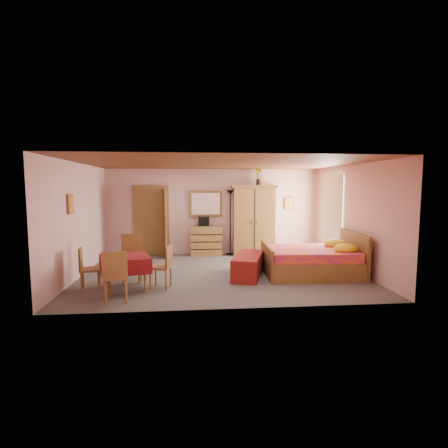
{
  "coord_description": "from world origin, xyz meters",
  "views": [
    {
      "loc": [
        -0.7,
        -8.18,
        2.05
      ],
      "look_at": [
        0.1,
        0.3,
        1.15
      ],
      "focal_mm": 28.0,
      "sensor_mm": 36.0,
      "label": 1
    }
  ],
  "objects": [
    {
      "name": "chair_north",
      "position": [
        -1.99,
        -0.54,
        0.51
      ],
      "size": [
        0.52,
        0.52,
        1.02
      ],
      "primitive_type": "cube",
      "rotation": [
        0.0,
        0.0,
        3.27
      ],
      "color": "#AD6F3A",
      "rests_on": "floor"
    },
    {
      "name": "doorway",
      "position": [
        -1.9,
        2.47,
        1.02
      ],
      "size": [
        1.06,
        0.12,
        2.15
      ],
      "primitive_type": "cube",
      "color": "#9E6B35",
      "rests_on": "floor"
    },
    {
      "name": "window",
      "position": [
        3.21,
        1.2,
        1.45
      ],
      "size": [
        0.08,
        1.4,
        1.95
      ],
      "primitive_type": "cube",
      "color": "white",
      "rests_on": "wall_right"
    },
    {
      "name": "sunflower_vase",
      "position": [
        1.33,
        2.26,
        2.37
      ],
      "size": [
        0.22,
        0.22,
        0.51
      ],
      "primitive_type": "cube",
      "rotation": [
        0.0,
        0.0,
        0.06
      ],
      "color": "yellow",
      "rests_on": "wardrobe"
    },
    {
      "name": "chair_south",
      "position": [
        -2.06,
        -1.9,
        0.47
      ],
      "size": [
        0.49,
        0.49,
        0.94
      ],
      "primitive_type": "cube",
      "rotation": [
        0.0,
        0.0,
        0.18
      ],
      "color": "#AD6D3A",
      "rests_on": "floor"
    },
    {
      "name": "wall_mirror",
      "position": [
        -0.26,
        2.47,
        1.55
      ],
      "size": [
        1.0,
        0.09,
        0.79
      ],
      "primitive_type": "cube",
      "rotation": [
        0.0,
        0.0,
        0.04
      ],
      "color": "white",
      "rests_on": "wall_back"
    },
    {
      "name": "wall_right",
      "position": [
        3.25,
        0.0,
        1.3
      ],
      "size": [
        0.1,
        5.0,
        2.6
      ],
      "primitive_type": "cube",
      "color": "#E2A9A4",
      "rests_on": "floor"
    },
    {
      "name": "ceiling",
      "position": [
        0.0,
        0.0,
        2.6
      ],
      "size": [
        6.5,
        6.5,
        0.0
      ],
      "primitive_type": "plane",
      "rotation": [
        3.14,
        0.0,
        0.0
      ],
      "color": "brown",
      "rests_on": "wall_back"
    },
    {
      "name": "floor_lamp",
      "position": [
        0.48,
        2.28,
        0.98
      ],
      "size": [
        0.3,
        0.3,
        1.97
      ],
      "primitive_type": "cube",
      "rotation": [
        0.0,
        0.0,
        -0.21
      ],
      "color": "black",
      "rests_on": "floor"
    },
    {
      "name": "wall_back",
      "position": [
        0.0,
        2.5,
        1.3
      ],
      "size": [
        6.5,
        0.1,
        2.6
      ],
      "primitive_type": "cube",
      "color": "#E2A9A4",
      "rests_on": "floor"
    },
    {
      "name": "bench",
      "position": [
        0.6,
        -0.37,
        0.25
      ],
      "size": [
        0.99,
        1.6,
        0.5
      ],
      "primitive_type": "cube",
      "rotation": [
        0.0,
        0.0,
        -0.31
      ],
      "color": "maroon",
      "rests_on": "floor"
    },
    {
      "name": "wall_left",
      "position": [
        -3.25,
        0.0,
        1.3
      ],
      "size": [
        0.1,
        5.0,
        2.6
      ],
      "primitive_type": "cube",
      "color": "#E2A9A4",
      "rests_on": "floor"
    },
    {
      "name": "bed",
      "position": [
        2.09,
        -0.31,
        0.5
      ],
      "size": [
        2.27,
        1.85,
        1.0
      ],
      "primitive_type": "cube",
      "rotation": [
        0.0,
        0.0,
        -0.07
      ],
      "color": "#D21488",
      "rests_on": "floor"
    },
    {
      "name": "stereo",
      "position": [
        -0.33,
        2.31,
        1.03
      ],
      "size": [
        0.32,
        0.24,
        0.29
      ],
      "primitive_type": "cube",
      "rotation": [
        0.0,
        0.0,
        0.03
      ],
      "color": "black",
      "rests_on": "chest_of_drawers"
    },
    {
      "name": "picture_left",
      "position": [
        -3.22,
        -0.6,
        1.7
      ],
      "size": [
        0.04,
        0.32,
        0.42
      ],
      "primitive_type": "cube",
      "color": "orange",
      "rests_on": "wall_left"
    },
    {
      "name": "chair_west",
      "position": [
        -2.72,
        -1.12,
        0.43
      ],
      "size": [
        0.45,
        0.45,
        0.85
      ],
      "primitive_type": "cube",
      "rotation": [
        0.0,
        0.0,
        -1.39
      ],
      "color": "#A97739",
      "rests_on": "floor"
    },
    {
      "name": "dining_table",
      "position": [
        -2.03,
        -1.18,
        0.34
      ],
      "size": [
        1.16,
        1.16,
        0.68
      ],
      "primitive_type": "cube",
      "rotation": [
        0.0,
        0.0,
        0.3
      ],
      "color": "maroon",
      "rests_on": "floor"
    },
    {
      "name": "wardrobe",
      "position": [
        1.18,
        2.18,
        1.06
      ],
      "size": [
        1.39,
        0.79,
        2.11
      ],
      "primitive_type": "cube",
      "rotation": [
        0.0,
        0.0,
        -0.07
      ],
      "color": "#A77638",
      "rests_on": "floor"
    },
    {
      "name": "wall_front",
      "position": [
        0.0,
        -2.5,
        1.3
      ],
      "size": [
        6.5,
        0.1,
        2.6
      ],
      "primitive_type": "cube",
      "color": "#E2A9A4",
      "rests_on": "floor"
    },
    {
      "name": "chest_of_drawers",
      "position": [
        -0.26,
        2.26,
        0.44
      ],
      "size": [
        0.94,
        0.48,
        0.89
      ],
      "primitive_type": "cube",
      "rotation": [
        0.0,
        0.0,
        -0.01
      ],
      "color": "#A17336",
      "rests_on": "floor"
    },
    {
      "name": "chair_east",
      "position": [
        -1.33,
        -1.13,
        0.44
      ],
      "size": [
        0.49,
        0.49,
        0.88
      ],
      "primitive_type": "cube",
      "rotation": [
        0.0,
        0.0,
        1.33
      ],
      "color": "#AB723A",
      "rests_on": "floor"
    },
    {
      "name": "floor",
      "position": [
        0.0,
        0.0,
        0.0
      ],
      "size": [
        6.5,
        6.5,
        0.0
      ],
      "primitive_type": "plane",
      "color": "slate",
      "rests_on": "ground"
    },
    {
      "name": "picture_back",
      "position": [
        2.35,
        2.47,
        1.55
      ],
      "size": [
        0.3,
        0.04,
        0.4
      ],
      "primitive_type": "cube",
      "color": "#D8BF59",
      "rests_on": "wall_back"
    }
  ]
}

